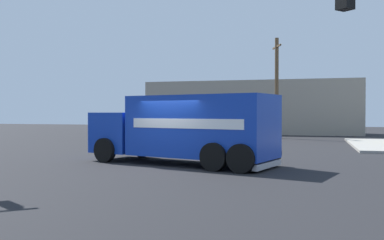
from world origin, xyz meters
TOP-DOWN VIEW (x-y plane):
  - ground_plane at (0.00, 0.00)m, footprint 100.00×100.00m
  - delivery_truck at (0.31, 0.83)m, footprint 8.07×4.61m
  - utility_pole at (2.43, 19.29)m, footprint 0.86×2.11m
  - building_backdrop at (-0.55, 26.85)m, footprint 20.23×6.00m

SIDE VIEW (x-z plane):
  - ground_plane at x=0.00m, z-range 0.00..0.00m
  - delivery_truck at x=0.31m, z-range 0.07..2.78m
  - building_backdrop at x=-0.55m, z-range 0.00..5.05m
  - utility_pole at x=2.43m, z-range 0.14..8.14m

